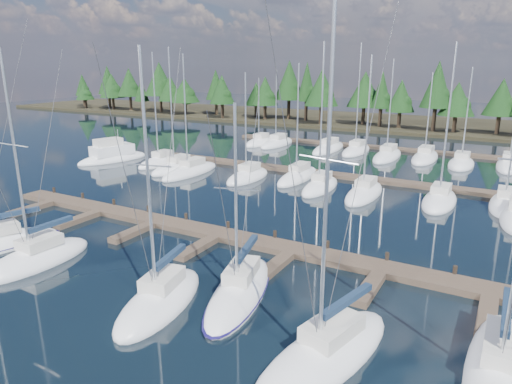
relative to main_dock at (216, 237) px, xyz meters
The scene contains 12 objects.
ground 12.65m from the main_dock, 90.00° to the left, with size 260.00×260.00×0.00m, color black.
far_shore 72.64m from the main_dock, 90.00° to the left, with size 220.00×30.00×0.60m, color black.
main_dock is the anchor object (origin of this frame).
back_docks 32.23m from the main_dock, 90.00° to the left, with size 50.00×21.80×0.40m.
front_sailboat_2 11.94m from the main_dock, 130.78° to the right, with size 3.17×7.77×14.12m.
front_sailboat_3 9.63m from the main_dock, 73.61° to the right, with size 4.38×8.11×14.04m.
front_sailboat_4 8.64m from the main_dock, 47.02° to the right, with size 4.98×9.63×11.42m.
front_sailboat_5 15.24m from the main_dock, 37.53° to the right, with size 5.01×9.48×16.29m.
front_sailboat_6 19.94m from the main_dock, 20.50° to the right, with size 2.55×10.08×16.66m.
back_sailboat_rows 27.22m from the main_dock, 90.22° to the left, with size 42.50×32.15×16.00m.
motor_yacht_left 32.50m from the main_dock, 149.12° to the left, with size 5.66×10.30×4.90m.
tree_line 63.29m from the main_dock, 91.35° to the left, with size 184.06×12.01×13.55m.
Camera 1 is at (17.86, -8.35, 12.44)m, focal length 32.00 mm.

